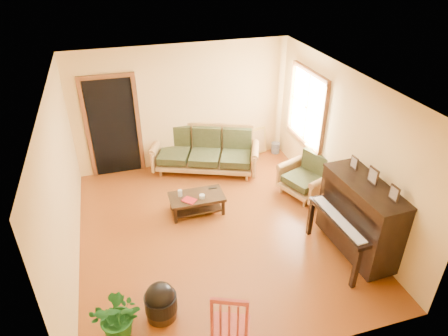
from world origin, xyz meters
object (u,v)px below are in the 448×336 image
object	(u,v)px
coffee_table	(197,204)
piano	(361,219)
footstool	(161,305)
ceramic_crock	(275,148)
potted_plant	(119,315)
armchair	(305,175)
sofa	(205,151)
red_chair	(231,316)

from	to	relation	value
coffee_table	piano	bearing A→B (deg)	-38.58
footstool	ceramic_crock	world-z (taller)	footstool
ceramic_crock	potted_plant	bearing A→B (deg)	-133.67
armchair	piano	distance (m)	1.73
ceramic_crock	sofa	bearing A→B (deg)	-169.80
footstool	potted_plant	xyz separation A→B (m)	(-0.53, -0.14, 0.14)
coffee_table	piano	size ratio (longest dim) A/B	0.67
piano	footstool	world-z (taller)	piano
red_chair	ceramic_crock	bearing A→B (deg)	84.16
footstool	ceramic_crock	bearing A→B (deg)	49.65
ceramic_crock	footstool	bearing A→B (deg)	-130.35
red_chair	footstool	bearing A→B (deg)	162.17
footstool	red_chair	size ratio (longest dim) A/B	0.44
sofa	armchair	bearing A→B (deg)	-19.48
coffee_table	red_chair	xyz separation A→B (m)	(-0.23, -2.76, 0.32)
piano	footstool	bearing A→B (deg)	-176.23
piano	ceramic_crock	size ratio (longest dim) A/B	5.94
coffee_table	ceramic_crock	size ratio (longest dim) A/B	3.98
piano	red_chair	bearing A→B (deg)	-159.83
potted_plant	sofa	bearing A→B (deg)	60.91
sofa	ceramic_crock	distance (m)	1.81
sofa	potted_plant	bearing A→B (deg)	-96.92
sofa	armchair	xyz separation A→B (m)	(1.60, -1.43, -0.03)
armchair	footstool	xyz separation A→B (m)	(-3.10, -2.08, -0.23)
potted_plant	ceramic_crock	bearing A→B (deg)	46.33
footstool	red_chair	xyz separation A→B (m)	(0.75, -0.66, 0.29)
red_chair	potted_plant	bearing A→B (deg)	-178.62
sofa	red_chair	size ratio (longest dim) A/B	2.21
armchair	piano	size ratio (longest dim) A/B	0.60
sofa	ceramic_crock	bearing A→B (deg)	32.36
armchair	piano	bearing A→B (deg)	-109.34
ceramic_crock	piano	bearing A→B (deg)	-91.37
red_chair	coffee_table	bearing A→B (deg)	108.57
sofa	coffee_table	world-z (taller)	sofa
potted_plant	footstool	bearing A→B (deg)	14.65
piano	armchair	bearing A→B (deg)	89.34
red_chair	potted_plant	xyz separation A→B (m)	(-1.29, 0.52, -0.15)
sofa	potted_plant	size ratio (longest dim) A/B	3.15
ceramic_crock	potted_plant	size ratio (longest dim) A/B	0.35
coffee_table	red_chair	distance (m)	2.79
coffee_table	red_chair	world-z (taller)	red_chair
piano	potted_plant	xyz separation A→B (m)	(-3.70, -0.51, -0.30)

